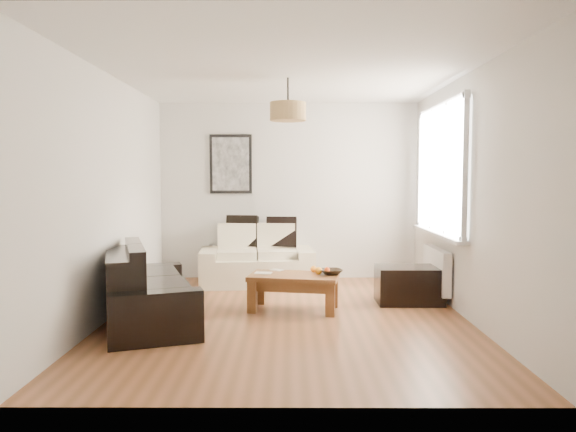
{
  "coord_description": "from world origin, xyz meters",
  "views": [
    {
      "loc": [
        0.02,
        -5.6,
        1.51
      ],
      "look_at": [
        0.0,
        0.6,
        1.05
      ],
      "focal_mm": 32.96,
      "sensor_mm": 36.0,
      "label": 1
    }
  ],
  "objects_px": {
    "coffee_table": "(294,292)",
    "sofa_leather": "(149,287)",
    "ottoman": "(409,285)",
    "loveseat_cream": "(257,256)"
  },
  "relations": [
    {
      "from": "coffee_table",
      "to": "ottoman",
      "type": "height_order",
      "value": "ottoman"
    },
    {
      "from": "sofa_leather",
      "to": "coffee_table",
      "type": "bearing_deg",
      "value": -89.19
    },
    {
      "from": "coffee_table",
      "to": "ottoman",
      "type": "relative_size",
      "value": 1.3
    },
    {
      "from": "sofa_leather",
      "to": "coffee_table",
      "type": "xyz_separation_m",
      "value": [
        1.5,
        0.54,
        -0.17
      ]
    },
    {
      "from": "sofa_leather",
      "to": "ottoman",
      "type": "height_order",
      "value": "sofa_leather"
    },
    {
      "from": "loveseat_cream",
      "to": "coffee_table",
      "type": "xyz_separation_m",
      "value": [
        0.51,
        -1.46,
        -0.19
      ]
    },
    {
      "from": "coffee_table",
      "to": "sofa_leather",
      "type": "bearing_deg",
      "value": -160.19
    },
    {
      "from": "loveseat_cream",
      "to": "ottoman",
      "type": "height_order",
      "value": "loveseat_cream"
    },
    {
      "from": "loveseat_cream",
      "to": "coffee_table",
      "type": "bearing_deg",
      "value": -75.85
    },
    {
      "from": "sofa_leather",
      "to": "ottoman",
      "type": "xyz_separation_m",
      "value": [
        2.88,
        0.87,
        -0.15
      ]
    }
  ]
}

